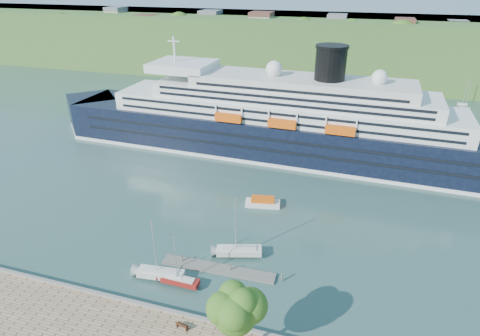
% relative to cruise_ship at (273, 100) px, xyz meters
% --- Properties ---
extents(ground, '(400.00, 400.00, 0.00)m').
position_rel_cruise_ship_xyz_m(ground, '(-3.09, -56.07, -13.41)').
color(ground, '#2A4B48').
rests_on(ground, ground).
extents(far_hillside, '(400.00, 50.00, 24.00)m').
position_rel_cruise_ship_xyz_m(far_hillside, '(-3.09, 88.93, -1.41)').
color(far_hillside, '#326127').
rests_on(far_hillside, ground).
extents(quay_coping, '(220.00, 0.50, 0.30)m').
position_rel_cruise_ship_xyz_m(quay_coping, '(-3.09, -56.27, -12.26)').
color(quay_coping, slate).
rests_on(quay_coping, promenade).
extents(cruise_ship, '(119.92, 20.96, 26.82)m').
position_rel_cruise_ship_xyz_m(cruise_ship, '(0.00, 0.00, 0.00)').
color(cruise_ship, black).
rests_on(cruise_ship, ground).
extents(park_bench, '(1.79, 1.02, 1.08)m').
position_rel_cruise_ship_xyz_m(park_bench, '(2.17, -58.25, -11.87)').
color(park_bench, '#4F2716').
rests_on(park_bench, promenade).
extents(promenade_tree, '(6.62, 6.62, 10.97)m').
position_rel_cruise_ship_xyz_m(promenade_tree, '(9.65, -60.12, -6.93)').
color(promenade_tree, '#2D5C18').
rests_on(promenade_tree, promenade).
extents(floating_pontoon, '(17.69, 2.65, 0.39)m').
position_rel_cruise_ship_xyz_m(floating_pontoon, '(2.29, -45.63, -13.22)').
color(floating_pontoon, gray).
rests_on(floating_pontoon, ground).
extents(sailboat_white_near, '(7.79, 2.94, 9.83)m').
position_rel_cruise_ship_xyz_m(sailboat_white_near, '(-5.05, -50.01, -8.50)').
color(sailboat_white_near, silver).
rests_on(sailboat_white_near, ground).
extents(sailboat_red, '(6.17, 1.75, 7.95)m').
position_rel_cruise_ship_xyz_m(sailboat_red, '(-1.77, -50.37, -9.44)').
color(sailboat_red, maroon).
rests_on(sailboat_red, ground).
extents(sailboat_white_far, '(8.15, 4.32, 10.15)m').
position_rel_cruise_ship_xyz_m(sailboat_white_far, '(4.38, -41.60, -8.34)').
color(sailboat_white_far, silver).
rests_on(sailboat_white_far, ground).
extents(tender_launch, '(7.00, 3.48, 1.85)m').
position_rel_cruise_ship_xyz_m(tender_launch, '(4.25, -25.69, -12.49)').
color(tender_launch, '#E5550D').
rests_on(tender_launch, ground).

